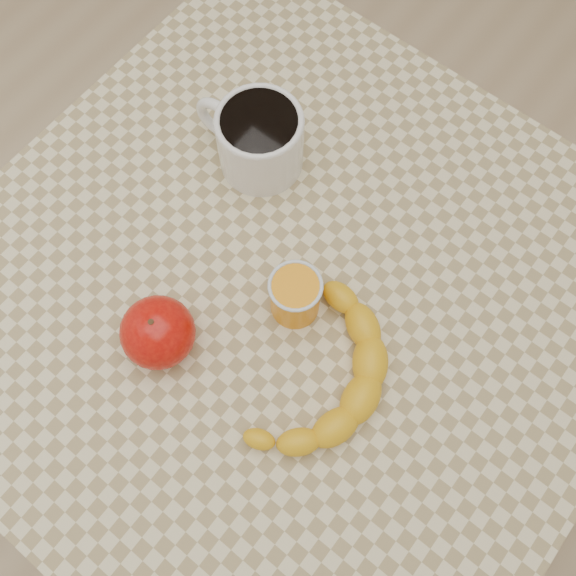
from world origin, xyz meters
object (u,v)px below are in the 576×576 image
Objects in this scene: orange_juice_glass at (295,296)px; table at (288,316)px; coffee_mug at (258,138)px; banana at (317,370)px; apple at (158,332)px.

table is at bearing 155.50° from orange_juice_glass.
coffee_mug is 0.21m from orange_juice_glass.
banana is (0.23, -0.18, -0.03)m from coffee_mug.
banana is at bearing 26.03° from apple.
apple is (0.07, -0.26, -0.01)m from coffee_mug.
apple reaches higher than orange_juice_glass.
coffee_mug is at bearing 139.55° from table.
apple is at bearing -125.57° from orange_juice_glass.
banana is at bearing -33.41° from table.
orange_juice_glass is at bearing 133.28° from banana.
coffee_mug reaches higher than table.
apple is 0.34× the size of banana.
table is 0.15m from banana.
apple is (-0.09, -0.13, 0.00)m from orange_juice_glass.
table is at bearing 135.13° from banana.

